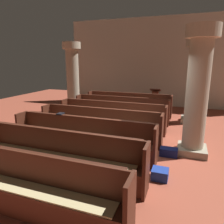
{
  "coord_description": "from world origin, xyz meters",
  "views": [
    {
      "loc": [
        1.39,
        -5.29,
        2.35
      ],
      "look_at": [
        -0.82,
        0.86,
        0.75
      ],
      "focal_mm": 33.76,
      "sensor_mm": 36.0,
      "label": 1
    }
  ],
  "objects_px": {
    "pew_row_1": "(121,109)",
    "pew_row_4": "(82,136)",
    "pillar_aisle_rear": "(197,90)",
    "hymn_book": "(60,114)",
    "pillar_aisle_side": "(195,80)",
    "kneeler_box_navy": "(169,152)",
    "pew_row_5": "(57,153)",
    "kneeler_box_blue": "(160,174)",
    "pew_row_3": "(99,124)",
    "lectern": "(155,102)",
    "pillar_far_side": "(73,76)",
    "pew_row_0": "(128,103)",
    "pew_row_2": "(112,115)",
    "pew_row_6": "(16,182)"
  },
  "relations": [
    {
      "from": "lectern",
      "to": "kneeler_box_navy",
      "type": "xyz_separation_m",
      "value": [
        1.09,
        -4.85,
        -0.35
      ]
    },
    {
      "from": "pillar_aisle_rear",
      "to": "hymn_book",
      "type": "xyz_separation_m",
      "value": [
        -3.37,
        -0.83,
        -0.68
      ]
    },
    {
      "from": "pew_row_3",
      "to": "kneeler_box_navy",
      "type": "distance_m",
      "value": 2.18
    },
    {
      "from": "pew_row_3",
      "to": "pillar_far_side",
      "type": "height_order",
      "value": "pillar_far_side"
    },
    {
      "from": "pew_row_3",
      "to": "pillar_aisle_side",
      "type": "distance_m",
      "value": 4.14
    },
    {
      "from": "pew_row_3",
      "to": "lectern",
      "type": "height_order",
      "value": "lectern"
    },
    {
      "from": "pew_row_0",
      "to": "pillar_aisle_side",
      "type": "bearing_deg",
      "value": -7.52
    },
    {
      "from": "pillar_far_side",
      "to": "hymn_book",
      "type": "height_order",
      "value": "pillar_far_side"
    },
    {
      "from": "pew_row_4",
      "to": "pew_row_6",
      "type": "relative_size",
      "value": 1.0
    },
    {
      "from": "pew_row_5",
      "to": "kneeler_box_blue",
      "type": "xyz_separation_m",
      "value": [
        2.03,
        0.59,
        -0.39
      ]
    },
    {
      "from": "pew_row_2",
      "to": "pew_row_6",
      "type": "distance_m",
      "value": 4.42
    },
    {
      "from": "pillar_aisle_side",
      "to": "kneeler_box_navy",
      "type": "relative_size",
      "value": 7.2
    },
    {
      "from": "pew_row_6",
      "to": "pillar_far_side",
      "type": "xyz_separation_m",
      "value": [
        -2.6,
        6.33,
        1.15
      ]
    },
    {
      "from": "pillar_aisle_side",
      "to": "hymn_book",
      "type": "height_order",
      "value": "pillar_aisle_side"
    },
    {
      "from": "pew_row_4",
      "to": "pillar_aisle_rear",
      "type": "bearing_deg",
      "value": 21.05
    },
    {
      "from": "pew_row_1",
      "to": "pillar_aisle_side",
      "type": "xyz_separation_m",
      "value": [
        2.65,
        0.75,
        1.15
      ]
    },
    {
      "from": "pew_row_0",
      "to": "pew_row_6",
      "type": "bearing_deg",
      "value": -90.0
    },
    {
      "from": "pew_row_3",
      "to": "lectern",
      "type": "relative_size",
      "value": 3.46
    },
    {
      "from": "kneeler_box_navy",
      "to": "pillar_aisle_rear",
      "type": "bearing_deg",
      "value": 33.95
    },
    {
      "from": "pew_row_2",
      "to": "pew_row_3",
      "type": "bearing_deg",
      "value": -90.0
    },
    {
      "from": "pillar_aisle_side",
      "to": "kneeler_box_navy",
      "type": "height_order",
      "value": "pillar_aisle_side"
    },
    {
      "from": "pew_row_1",
      "to": "pillar_aisle_rear",
      "type": "xyz_separation_m",
      "value": [
        2.65,
        -2.29,
        1.15
      ]
    },
    {
      "from": "pew_row_1",
      "to": "pew_row_5",
      "type": "distance_m",
      "value": 4.42
    },
    {
      "from": "kneeler_box_navy",
      "to": "kneeler_box_blue",
      "type": "xyz_separation_m",
      "value": [
        -0.07,
        -1.16,
        0.0
      ]
    },
    {
      "from": "pew_row_0",
      "to": "lectern",
      "type": "height_order",
      "value": "lectern"
    },
    {
      "from": "kneeler_box_blue",
      "to": "pew_row_6",
      "type": "bearing_deg",
      "value": -140.1
    },
    {
      "from": "pew_row_0",
      "to": "pillar_aisle_side",
      "type": "distance_m",
      "value": 2.91
    },
    {
      "from": "pew_row_6",
      "to": "hymn_book",
      "type": "height_order",
      "value": "hymn_book"
    },
    {
      "from": "pillar_far_side",
      "to": "hymn_book",
      "type": "xyz_separation_m",
      "value": [
        1.87,
        -3.94,
        -0.68
      ]
    },
    {
      "from": "pew_row_0",
      "to": "kneeler_box_blue",
      "type": "relative_size",
      "value": 11.44
    },
    {
      "from": "pew_row_5",
      "to": "pillar_far_side",
      "type": "distance_m",
      "value": 5.95
    },
    {
      "from": "pew_row_1",
      "to": "pew_row_4",
      "type": "xyz_separation_m",
      "value": [
        0.0,
        -3.31,
        0.0
      ]
    },
    {
      "from": "pew_row_5",
      "to": "pillar_far_side",
      "type": "height_order",
      "value": "pillar_far_side"
    },
    {
      "from": "pew_row_0",
      "to": "lectern",
      "type": "distance_m",
      "value": 1.48
    },
    {
      "from": "hymn_book",
      "to": "kneeler_box_navy",
      "type": "relative_size",
      "value": 0.46
    },
    {
      "from": "pew_row_2",
      "to": "pew_row_4",
      "type": "bearing_deg",
      "value": -90.0
    },
    {
      "from": "pew_row_2",
      "to": "hymn_book",
      "type": "bearing_deg",
      "value": -109.76
    },
    {
      "from": "pew_row_4",
      "to": "pillar_aisle_side",
      "type": "bearing_deg",
      "value": 56.95
    },
    {
      "from": "pillar_far_side",
      "to": "lectern",
      "type": "relative_size",
      "value": 2.91
    },
    {
      "from": "pew_row_3",
      "to": "pew_row_1",
      "type": "bearing_deg",
      "value": 90.0
    },
    {
      "from": "pew_row_3",
      "to": "kneeler_box_blue",
      "type": "relative_size",
      "value": 11.44
    },
    {
      "from": "pillar_aisle_rear",
      "to": "lectern",
      "type": "relative_size",
      "value": 2.91
    },
    {
      "from": "pillar_aisle_rear",
      "to": "pew_row_3",
      "type": "bearing_deg",
      "value": 178.15
    },
    {
      "from": "pillar_far_side",
      "to": "pew_row_1",
      "type": "bearing_deg",
      "value": -17.34
    },
    {
      "from": "pew_row_1",
      "to": "hymn_book",
      "type": "height_order",
      "value": "hymn_book"
    },
    {
      "from": "pew_row_5",
      "to": "pillar_aisle_rear",
      "type": "height_order",
      "value": "pillar_aisle_rear"
    },
    {
      "from": "pillar_aisle_rear",
      "to": "hymn_book",
      "type": "relative_size",
      "value": 15.78
    },
    {
      "from": "pillar_aisle_rear",
      "to": "pew_row_2",
      "type": "bearing_deg",
      "value": 155.8
    },
    {
      "from": "lectern",
      "to": "hymn_book",
      "type": "distance_m",
      "value": 5.61
    },
    {
      "from": "pew_row_0",
      "to": "pillar_far_side",
      "type": "distance_m",
      "value": 2.85
    }
  ]
}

